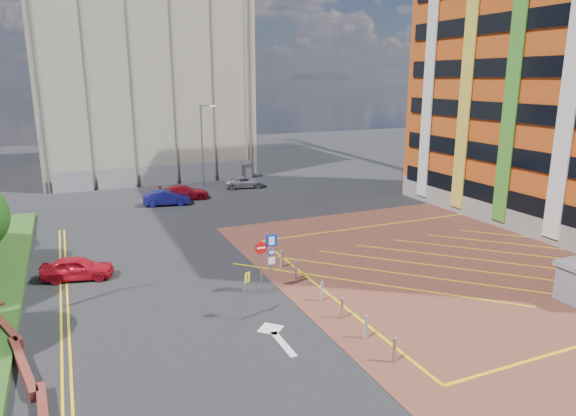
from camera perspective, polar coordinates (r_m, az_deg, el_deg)
ground at (r=25.29m, az=-2.03°, el=-10.34°), size 140.00×140.00×0.00m
forecourt at (r=32.71m, az=21.52°, el=-5.51°), size 26.00×26.00×0.02m
lamp_back at (r=51.32m, az=-9.45°, el=7.21°), size 1.53×0.16×8.00m
sign_cluster at (r=25.50m, az=-2.27°, el=-5.39°), size 1.17×0.12×3.20m
warning_sign at (r=23.05m, az=-4.87°, el=-9.04°), size 0.65×0.40×2.25m
bollard_row at (r=24.60m, az=4.48°, el=-9.91°), size 0.14×11.14×0.90m
construction_building at (r=61.96m, az=-16.35°, el=14.20°), size 21.20×19.20×22.00m
construction_fence at (r=53.11m, az=-13.07°, el=3.60°), size 21.60×0.06×2.00m
car_red_left at (r=29.90m, az=-22.36°, el=-6.18°), size 3.94×2.31×1.26m
car_blue_back at (r=44.64m, az=-13.33°, el=1.11°), size 4.07×2.04×1.28m
car_red_back at (r=46.42m, az=-11.50°, el=1.71°), size 4.51×2.17×1.27m
car_silver_back at (r=50.59m, az=-4.83°, el=2.88°), size 4.20×2.43×1.10m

